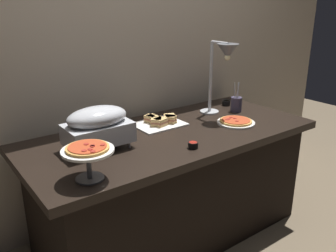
% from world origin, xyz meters
% --- Properties ---
extents(ground_plane, '(8.00, 8.00, 0.00)m').
position_xyz_m(ground_plane, '(0.00, 0.00, 0.00)').
color(ground_plane, brown).
extents(back_wall, '(4.40, 0.04, 2.40)m').
position_xyz_m(back_wall, '(0.00, 0.50, 1.20)').
color(back_wall, tan).
rests_on(back_wall, ground_plane).
extents(buffet_table, '(1.90, 0.84, 0.76)m').
position_xyz_m(buffet_table, '(0.00, 0.00, 0.39)').
color(buffet_table, black).
rests_on(buffet_table, ground_plane).
extents(chafing_dish, '(0.37, 0.22, 0.25)m').
position_xyz_m(chafing_dish, '(-0.50, 0.03, 0.90)').
color(chafing_dish, '#B7BABF').
rests_on(chafing_dish, buffet_table).
extents(heat_lamp, '(0.15, 0.30, 0.53)m').
position_xyz_m(heat_lamp, '(0.49, 0.05, 1.17)').
color(heat_lamp, '#B7BABF').
rests_on(heat_lamp, buffet_table).
extents(pizza_plate_front, '(0.26, 0.26, 0.03)m').
position_xyz_m(pizza_plate_front, '(0.46, -0.12, 0.77)').
color(pizza_plate_front, white).
rests_on(pizza_plate_front, buffet_table).
extents(pizza_plate_center, '(0.25, 0.25, 0.17)m').
position_xyz_m(pizza_plate_center, '(-0.70, -0.28, 0.90)').
color(pizza_plate_center, '#595B60').
rests_on(pizza_plate_center, buffet_table).
extents(sandwich_platter, '(0.33, 0.26, 0.06)m').
position_xyz_m(sandwich_platter, '(0.02, 0.17, 0.78)').
color(sandwich_platter, white).
rests_on(sandwich_platter, buffet_table).
extents(sauce_cup_near, '(0.06, 0.06, 0.04)m').
position_xyz_m(sauce_cup_near, '(-0.06, -0.28, 0.78)').
color(sauce_cup_near, black).
rests_on(sauce_cup_near, buffet_table).
extents(sauce_cup_far, '(0.06, 0.06, 0.04)m').
position_xyz_m(sauce_cup_far, '(0.73, 0.24, 0.78)').
color(sauce_cup_far, black).
rests_on(sauce_cup_far, buffet_table).
extents(utensil_holder, '(0.08, 0.08, 0.23)m').
position_xyz_m(utensil_holder, '(0.67, 0.08, 0.82)').
color(utensil_holder, '#383347').
rests_on(utensil_holder, buffet_table).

